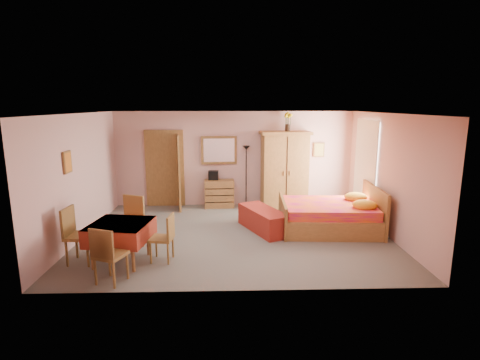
{
  "coord_description": "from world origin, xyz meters",
  "views": [
    {
      "loc": [
        -0.15,
        -7.74,
        2.78
      ],
      "look_at": [
        0.1,
        0.3,
        1.15
      ],
      "focal_mm": 28.0,
      "sensor_mm": 36.0,
      "label": 1
    }
  ],
  "objects_px": {
    "stereo": "(213,175)",
    "bench": "(263,220)",
    "chair_south": "(111,254)",
    "wardrobe": "(284,170)",
    "chest_of_drawers": "(219,194)",
    "floor_lamp": "(246,176)",
    "dining_table": "(121,243)",
    "wall_mirror": "(219,150)",
    "bed": "(328,208)",
    "chair_west": "(81,235)",
    "chair_north": "(128,224)",
    "chair_east": "(162,238)",
    "sunflower_vase": "(288,122)"
  },
  "relations": [
    {
      "from": "bed",
      "to": "chair_east",
      "type": "height_order",
      "value": "bed"
    },
    {
      "from": "wardrobe",
      "to": "bench",
      "type": "distance_m",
      "value": 2.19
    },
    {
      "from": "chest_of_drawers",
      "to": "sunflower_vase",
      "type": "distance_m",
      "value": 2.68
    },
    {
      "from": "wardrobe",
      "to": "sunflower_vase",
      "type": "distance_m",
      "value": 1.3
    },
    {
      "from": "stereo",
      "to": "dining_table",
      "type": "bearing_deg",
      "value": -112.24
    },
    {
      "from": "floor_lamp",
      "to": "chair_north",
      "type": "bearing_deg",
      "value": -128.27
    },
    {
      "from": "floor_lamp",
      "to": "wardrobe",
      "type": "bearing_deg",
      "value": -10.04
    },
    {
      "from": "stereo",
      "to": "floor_lamp",
      "type": "xyz_separation_m",
      "value": [
        0.9,
        0.04,
        -0.04
      ]
    },
    {
      "from": "wardrobe",
      "to": "bed",
      "type": "relative_size",
      "value": 0.97
    },
    {
      "from": "floor_lamp",
      "to": "dining_table",
      "type": "relative_size",
      "value": 1.69
    },
    {
      "from": "bench",
      "to": "dining_table",
      "type": "distance_m",
      "value": 3.15
    },
    {
      "from": "wall_mirror",
      "to": "floor_lamp",
      "type": "xyz_separation_m",
      "value": [
        0.74,
        -0.12,
        -0.71
      ]
    },
    {
      "from": "floor_lamp",
      "to": "chair_south",
      "type": "distance_m",
      "value": 5.08
    },
    {
      "from": "sunflower_vase",
      "to": "bench",
      "type": "distance_m",
      "value": 3.0
    },
    {
      "from": "stereo",
      "to": "wardrobe",
      "type": "distance_m",
      "value": 1.94
    },
    {
      "from": "sunflower_vase",
      "to": "bench",
      "type": "height_order",
      "value": "sunflower_vase"
    },
    {
      "from": "stereo",
      "to": "bench",
      "type": "relative_size",
      "value": 0.18
    },
    {
      "from": "stereo",
      "to": "floor_lamp",
      "type": "distance_m",
      "value": 0.9
    },
    {
      "from": "sunflower_vase",
      "to": "chair_west",
      "type": "bearing_deg",
      "value": -139.23
    },
    {
      "from": "dining_table",
      "to": "chair_east",
      "type": "relative_size",
      "value": 1.16
    },
    {
      "from": "wardrobe",
      "to": "dining_table",
      "type": "bearing_deg",
      "value": -138.52
    },
    {
      "from": "wardrobe",
      "to": "bed",
      "type": "bearing_deg",
      "value": -72.99
    },
    {
      "from": "chair_north",
      "to": "chair_east",
      "type": "xyz_separation_m",
      "value": [
        0.74,
        -0.58,
        -0.09
      ]
    },
    {
      "from": "stereo",
      "to": "chair_north",
      "type": "distance_m",
      "value": 3.44
    },
    {
      "from": "floor_lamp",
      "to": "chair_east",
      "type": "distance_m",
      "value": 4.07
    },
    {
      "from": "floor_lamp",
      "to": "wardrobe",
      "type": "height_order",
      "value": "wardrobe"
    },
    {
      "from": "sunflower_vase",
      "to": "chair_east",
      "type": "distance_m",
      "value": 4.93
    },
    {
      "from": "bed",
      "to": "chair_south",
      "type": "relative_size",
      "value": 2.3
    },
    {
      "from": "wardrobe",
      "to": "chair_south",
      "type": "relative_size",
      "value": 2.23
    },
    {
      "from": "sunflower_vase",
      "to": "wardrobe",
      "type": "bearing_deg",
      "value": -127.84
    },
    {
      "from": "chair_south",
      "to": "bench",
      "type": "bearing_deg",
      "value": 62.87
    },
    {
      "from": "chair_south",
      "to": "chair_west",
      "type": "relative_size",
      "value": 0.92
    },
    {
      "from": "chair_east",
      "to": "stereo",
      "type": "bearing_deg",
      "value": -4.82
    },
    {
      "from": "chair_south",
      "to": "wardrobe",
      "type": "bearing_deg",
      "value": 72.41
    },
    {
      "from": "wardrobe",
      "to": "dining_table",
      "type": "xyz_separation_m",
      "value": [
        -3.43,
        -3.54,
        -0.67
      ]
    },
    {
      "from": "floor_lamp",
      "to": "chair_east",
      "type": "height_order",
      "value": "floor_lamp"
    },
    {
      "from": "wall_mirror",
      "to": "dining_table",
      "type": "distance_m",
      "value": 4.34
    },
    {
      "from": "floor_lamp",
      "to": "sunflower_vase",
      "type": "height_order",
      "value": "sunflower_vase"
    },
    {
      "from": "chest_of_drawers",
      "to": "stereo",
      "type": "distance_m",
      "value": 0.53
    },
    {
      "from": "chest_of_drawers",
      "to": "chair_north",
      "type": "relative_size",
      "value": 0.78
    },
    {
      "from": "chest_of_drawers",
      "to": "chair_north",
      "type": "bearing_deg",
      "value": -122.49
    },
    {
      "from": "floor_lamp",
      "to": "sunflower_vase",
      "type": "xyz_separation_m",
      "value": [
        1.1,
        -0.08,
        1.49
      ]
    },
    {
      "from": "bed",
      "to": "bench",
      "type": "xyz_separation_m",
      "value": [
        -1.47,
        -0.04,
        -0.25
      ]
    },
    {
      "from": "chair_south",
      "to": "chair_west",
      "type": "height_order",
      "value": "chair_west"
    },
    {
      "from": "floor_lamp",
      "to": "chair_north",
      "type": "distance_m",
      "value": 3.95
    },
    {
      "from": "wall_mirror",
      "to": "sunflower_vase",
      "type": "relative_size",
      "value": 1.94
    },
    {
      "from": "chair_south",
      "to": "chair_north",
      "type": "xyz_separation_m",
      "value": [
        -0.09,
        1.4,
        0.05
      ]
    },
    {
      "from": "bench",
      "to": "chair_west",
      "type": "height_order",
      "value": "chair_west"
    },
    {
      "from": "wardrobe",
      "to": "bed",
      "type": "distance_m",
      "value": 2.07
    },
    {
      "from": "chair_west",
      "to": "chair_east",
      "type": "height_order",
      "value": "chair_west"
    }
  ]
}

